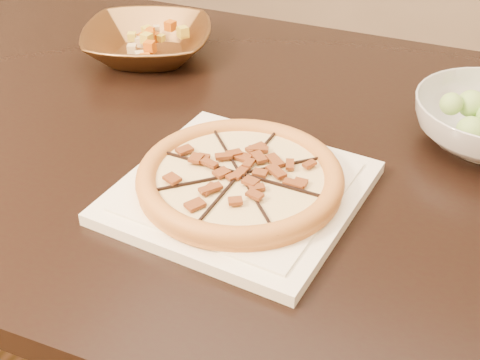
% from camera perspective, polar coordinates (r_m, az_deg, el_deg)
% --- Properties ---
extents(dining_table, '(1.54, 1.04, 0.75)m').
position_cam_1_polar(dining_table, '(1.15, -2.31, 0.38)').
color(dining_table, black).
rests_on(dining_table, floor).
extents(plate, '(0.33, 0.33, 0.02)m').
position_cam_1_polar(plate, '(0.94, 0.00, -0.97)').
color(plate, white).
rests_on(plate, dining_table).
extents(pizza, '(0.29, 0.29, 0.03)m').
position_cam_1_polar(pizza, '(0.92, -0.00, 0.20)').
color(pizza, gold).
rests_on(pizza, plate).
extents(bronze_bowl, '(0.32, 0.32, 0.06)m').
position_cam_1_polar(bronze_bowl, '(1.34, -7.88, 11.53)').
color(bronze_bowl, brown).
rests_on(bronze_bowl, dining_table).
extents(mixed_dish, '(0.12, 0.12, 0.03)m').
position_cam_1_polar(mixed_dish, '(1.32, -8.10, 13.27)').
color(mixed_dish, '#D3B57D').
rests_on(mixed_dish, bronze_bowl).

